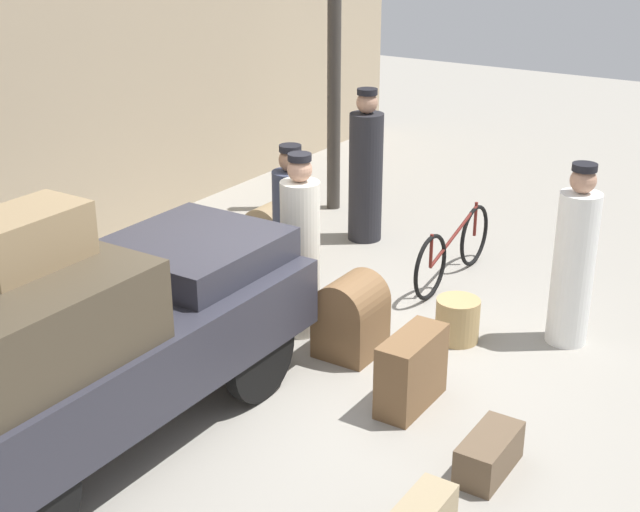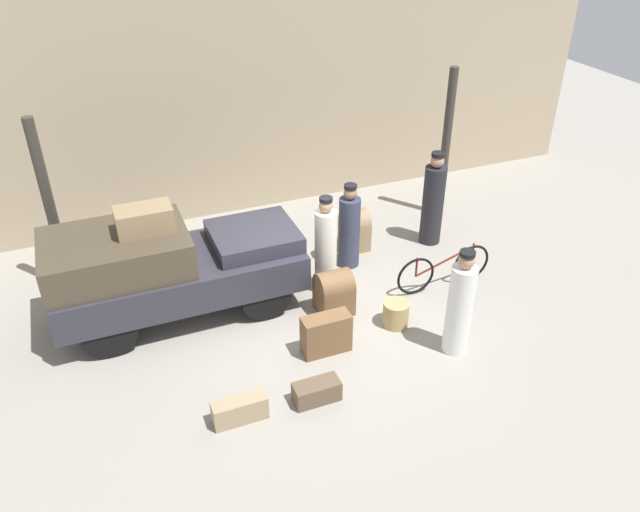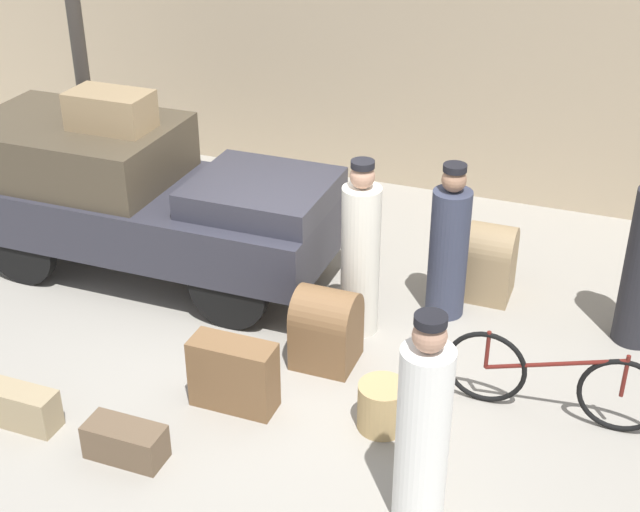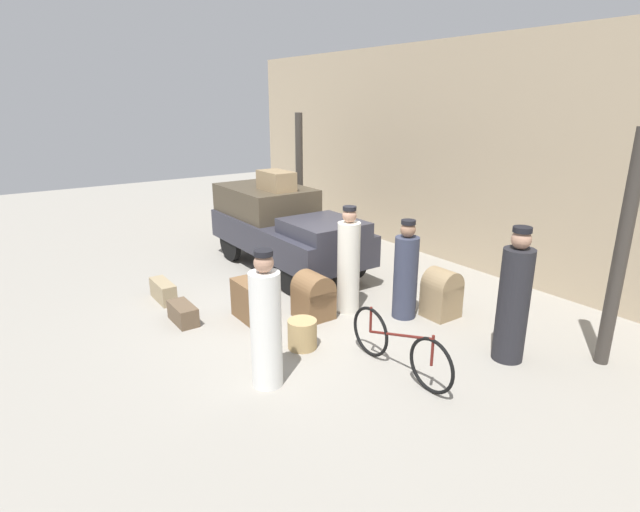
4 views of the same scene
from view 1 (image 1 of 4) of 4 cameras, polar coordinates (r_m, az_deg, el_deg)
ground_plane at (r=7.95m, az=0.43°, el=-7.11°), size 30.00×30.00×0.00m
canopy_pillar_right at (r=11.58m, az=0.90°, el=10.30°), size 0.17×0.17×3.05m
truck at (r=6.66m, az=-16.02°, el=-5.39°), size 3.87×1.59×1.59m
bicycle at (r=9.65m, az=8.53°, el=0.40°), size 1.80×0.04×0.74m
wicker_basket at (r=8.42m, az=8.79°, el=-4.07°), size 0.41×0.41×0.41m
porter_standing_middle at (r=9.13m, az=-1.86°, el=1.82°), size 0.38×0.38×1.60m
porter_lifting_near_truck at (r=10.62m, az=2.94°, el=5.38°), size 0.40×0.40×1.84m
porter_carrying_trunk at (r=8.39m, az=15.93°, el=-0.44°), size 0.38×0.38×1.72m
porter_with_bicycle at (r=8.24m, az=-1.26°, el=0.19°), size 0.37×0.37×1.76m
suitcase_tan_flat at (r=6.67m, az=10.76°, el=-12.33°), size 0.64×0.29×0.30m
trunk_large_brown at (r=8.03m, az=1.99°, el=-3.86°), size 0.55×0.52×0.74m
trunk_umber_medium at (r=7.29m, az=5.88°, el=-7.31°), size 0.73×0.30×0.63m
trunk_wicker_pale at (r=9.76m, az=-3.04°, el=1.14°), size 0.47×0.51×0.79m
trunk_on_truck_roof at (r=6.19m, az=-18.35°, el=1.10°), size 0.82×0.48×0.38m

